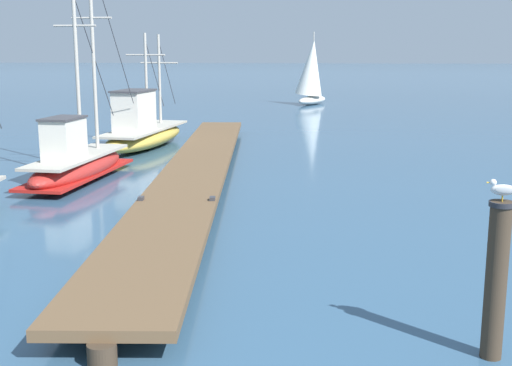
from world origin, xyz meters
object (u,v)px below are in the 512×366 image
Objects in this scene: fishing_boat_2 at (76,161)px; mooring_piling at (496,278)px; perched_seagull at (504,189)px; distant_sailboat at (311,72)px; fishing_boat_1 at (143,130)px.

fishing_boat_2 is 13.78m from mooring_piling.
perched_seagull is 0.08× the size of distant_sailboat.
fishing_boat_2 is at bearing 131.82° from perched_seagull.
fishing_boat_2 reaches higher than fishing_boat_1.
fishing_boat_2 is 13.86m from perched_seagull.
fishing_boat_1 is at bearing 118.13° from perched_seagull.
fishing_boat_1 is 22.67m from distant_sailboat.
distant_sailboat reaches higher than fishing_boat_1.
fishing_boat_2 is (-0.12, -6.70, -0.10)m from fishing_boat_1.
mooring_piling is at bearing -85.64° from distant_sailboat.
mooring_piling is 5.21× the size of perched_seagull.
perched_seagull is at bearing -85.63° from distant_sailboat.
mooring_piling is at bearing 172.70° from perched_seagull.
fishing_boat_2 is 19.52× the size of perched_seagull.
fishing_boat_2 is at bearing 131.81° from mooring_piling.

